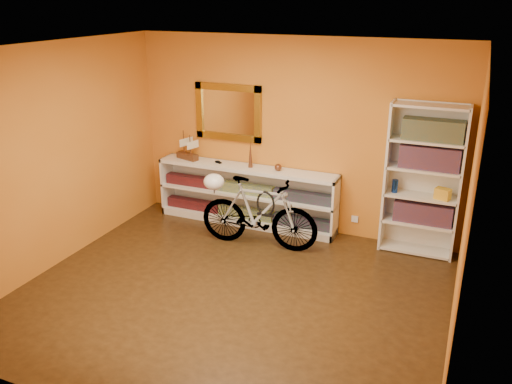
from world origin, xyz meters
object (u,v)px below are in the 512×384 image
at_px(bookcase, 423,181).
at_px(helmet, 214,182).
at_px(bicycle, 259,213).
at_px(console_unit, 246,195).

xyz_separation_m(bookcase, helmet, (-2.50, -0.68, -0.13)).
xyz_separation_m(bicycle, helmet, (-0.60, -0.04, 0.35)).
relative_size(bookcase, helmet, 6.96).
bearing_deg(bookcase, bicycle, -161.44).
relative_size(console_unit, helmet, 9.52).
relative_size(console_unit, bookcase, 1.37).
bearing_deg(helmet, console_unit, 76.06).
height_order(bicycle, helmet, bicycle).
bearing_deg(helmet, bicycle, 4.20).
distance_m(bicycle, helmet, 0.70).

